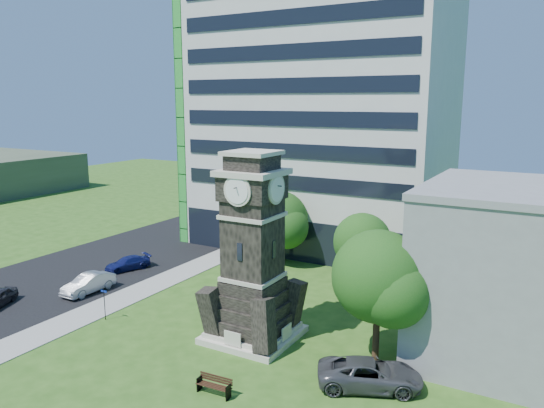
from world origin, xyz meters
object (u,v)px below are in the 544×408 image
Objects in this scene: park_bench at (214,385)px; street_sign at (104,301)px; car_street_north at (128,263)px; clock_tower at (253,260)px; car_street_mid at (89,284)px; car_east_lot at (370,374)px.

street_sign reaches higher than park_bench.
park_bench is (19.22, -13.18, -0.06)m from car_street_north.
car_street_mid is (-15.92, 0.49, -4.53)m from clock_tower.
car_street_mid is 24.75m from car_east_lot.
street_sign reaches higher than car_street_north.
car_street_mid is at bearing -53.49° from car_street_north.
car_east_lot is 19.30m from street_sign.
clock_tower reaches higher than car_street_north.
car_street_mid is 6.28m from street_sign.
car_street_mid reaches higher than car_street_north.
car_east_lot is at bearing -13.90° from clock_tower.
car_east_lot is at bearing 1.09° from street_sign.
car_street_north is (-17.44, 6.35, -4.68)m from clock_tower.
clock_tower is 2.69× the size of car_street_mid.
car_east_lot is (8.69, -2.15, -4.50)m from clock_tower.
street_sign is at bearing -165.38° from clock_tower.
clock_tower is 2.17× the size of car_east_lot.
clock_tower reaches higher than street_sign.
car_street_north is at bearing 142.03° from park_bench.
car_street_mid is at bearing 154.01° from park_bench.
clock_tower is 8.50m from park_bench.
park_bench is (-6.90, -4.68, -0.24)m from car_east_lot.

